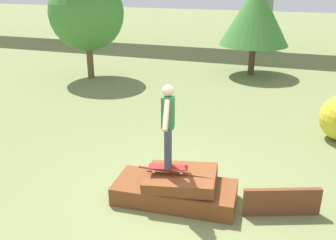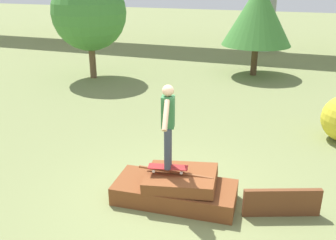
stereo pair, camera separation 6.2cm
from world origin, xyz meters
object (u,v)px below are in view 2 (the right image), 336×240
tree_behind_left (258,14)px  tree_mid_back (89,13)px  skater (168,122)px  skateboard (168,167)px

tree_behind_left → tree_mid_back: tree_mid_back is taller
skater → tree_behind_left: 10.10m
skater → tree_mid_back: tree_mid_back is taller
skateboard → tree_behind_left: size_ratio=0.20×
skater → tree_behind_left: bearing=88.0°
tree_behind_left → tree_mid_back: 6.67m
skateboard → skater: 0.90m
skateboard → tree_behind_left: 10.22m
skateboard → skater: skater is taller
skateboard → tree_mid_back: (-5.80, 7.47, 1.87)m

